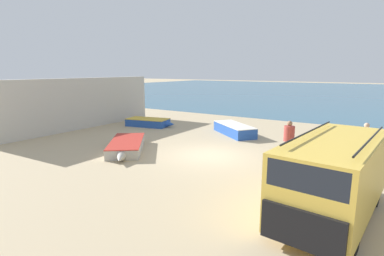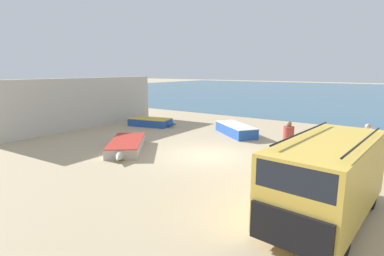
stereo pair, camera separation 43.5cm
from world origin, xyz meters
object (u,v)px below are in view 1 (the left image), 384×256
at_px(fishing_rowboat_1, 126,146).
at_px(parked_van, 334,175).
at_px(fisherman_2, 289,137).
at_px(fisherman_0, 365,138).
at_px(fishing_rowboat_0, 149,122).
at_px(fishing_rowboat_2, 233,129).

bearing_deg(fishing_rowboat_1, parked_van, 41.19).
relative_size(parked_van, fisherman_2, 2.89).
bearing_deg(fisherman_0, fishing_rowboat_0, 57.38).
bearing_deg(fishing_rowboat_2, parked_van, 167.27).
height_order(parked_van, fishing_rowboat_0, parked_van).
bearing_deg(parked_van, fishing_rowboat_0, -114.23).
relative_size(parked_van, fishing_rowboat_0, 1.38).
distance_m(fishing_rowboat_0, fisherman_2, 11.42).
xyz_separation_m(fishing_rowboat_0, fishing_rowboat_2, (6.40, 0.89, 0.05)).
bearing_deg(fishing_rowboat_0, fishing_rowboat_2, -4.53).
xyz_separation_m(fishing_rowboat_1, fisherman_0, (10.32, 4.80, 0.79)).
relative_size(parked_van, fisherman_0, 3.00).
bearing_deg(parked_van, fishing_rowboat_2, -134.73).
distance_m(fisherman_0, fisherman_2, 3.44).
distance_m(fishing_rowboat_0, fishing_rowboat_2, 6.47).
bearing_deg(fisherman_0, parked_van, 148.90).
height_order(fishing_rowboat_0, fishing_rowboat_2, fishing_rowboat_2).
distance_m(fishing_rowboat_0, fishing_rowboat_1, 6.95).
bearing_deg(parked_van, fishing_rowboat_1, -95.13).
relative_size(fishing_rowboat_2, fisherman_0, 2.30).
relative_size(fishing_rowboat_0, fishing_rowboat_1, 0.90).
bearing_deg(fishing_rowboat_2, fisherman_2, 178.29).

